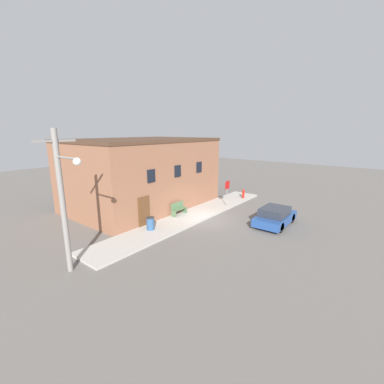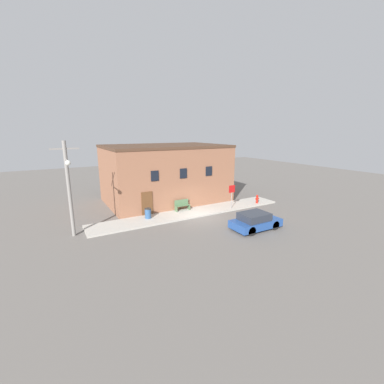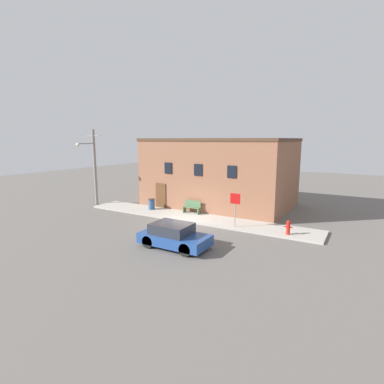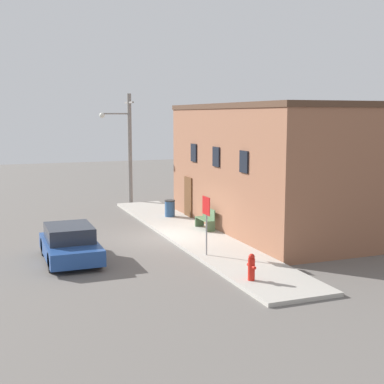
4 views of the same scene
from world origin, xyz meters
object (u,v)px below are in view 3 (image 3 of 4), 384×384
fire_hydrant (288,227)px  trash_bin (152,204)px  utility_pole (94,165)px  bench (192,207)px  parked_car (174,236)px  stop_sign (235,203)px

fire_hydrant → trash_bin: bearing=174.5°
fire_hydrant → utility_pole: bearing=178.8°
bench → utility_pole: (-9.35, -1.31, 3.04)m
bench → parked_car: 7.23m
fire_hydrant → stop_sign: size_ratio=0.39×
stop_sign → parked_car: stop_sign is taller
stop_sign → utility_pole: (-13.68, 0.50, 1.93)m
stop_sign → parked_car: bearing=-107.9°
parked_car → trash_bin: bearing=136.0°
stop_sign → parked_car: size_ratio=0.58×
bench → trash_bin: size_ratio=1.63×
trash_bin → bench: bearing=9.3°
stop_sign → bench: stop_sign is taller
fire_hydrant → utility_pole: utility_pole is taller
bench → fire_hydrant: bearing=-12.1°
fire_hydrant → parked_car: parked_car is taller
utility_pole → parked_car: (12.11, -5.37, -3.01)m
parked_car → stop_sign: bearing=72.1°
trash_bin → parked_car: 8.77m
bench → trash_bin: (-3.54, -0.58, -0.03)m
fire_hydrant → parked_car: (-4.99, -5.01, 0.06)m
stop_sign → trash_bin: (-7.88, 1.23, -1.14)m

